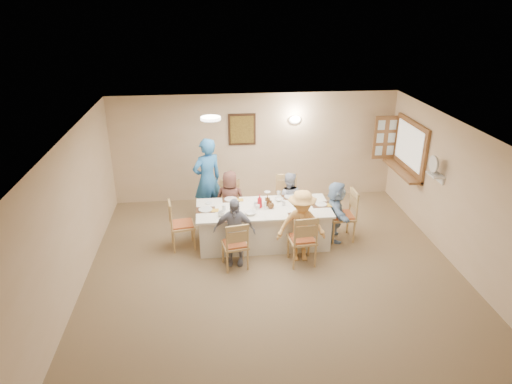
{
  "coord_description": "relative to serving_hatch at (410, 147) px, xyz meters",
  "views": [
    {
      "loc": [
        -1.03,
        -6.48,
        4.48
      ],
      "look_at": [
        -0.2,
        1.4,
        1.05
      ],
      "focal_mm": 32.0,
      "sensor_mm": 36.0,
      "label": 1
    }
  ],
  "objects": [
    {
      "name": "teacup_a",
      "position": [
        -4.09,
        -1.37,
        -0.69
      ],
      "size": [
        0.2,
        0.2,
        0.1
      ],
      "primitive_type": "imported",
      "rotation": [
        0.0,
        0.0,
        -0.33
      ],
      "color": "white",
      "rests_on": "dining_table"
    },
    {
      "name": "bowl_b",
      "position": [
        -2.93,
        -0.81,
        -0.71
      ],
      "size": [
        0.23,
        0.23,
        0.05
      ],
      "primitive_type": "imported",
      "rotation": [
        0.0,
        0.0,
        -0.17
      ],
      "color": "white",
      "rests_on": "dining_table"
    },
    {
      "name": "napkin_bl",
      "position": [
        -3.7,
        -0.72,
        -0.73
      ],
      "size": [
        0.13,
        0.13,
        0.01
      ],
      "primitive_type": "cube",
      "color": "gold",
      "rests_on": "dining_table"
    },
    {
      "name": "napkin_re",
      "position": [
        -1.98,
        -1.14,
        -0.73
      ],
      "size": [
        0.15,
        0.15,
        0.01
      ],
      "primitive_type": "cube",
      "color": "gold",
      "rests_on": "dining_table"
    },
    {
      "name": "drinking_glass",
      "position": [
        -3.43,
        -1.04,
        -0.68
      ],
      "size": [
        0.06,
        0.06,
        0.1
      ],
      "primitive_type": "cylinder",
      "color": "silver",
      "rests_on": "dining_table"
    },
    {
      "name": "placemat_fl",
      "position": [
        -3.88,
        -1.51,
        -0.74
      ],
      "size": [
        0.37,
        0.28,
        0.01
      ],
      "primitive_type": "cube",
      "color": "#472B19",
      "rests_on": "dining_table"
    },
    {
      "name": "placemat_re",
      "position": [
        -2.16,
        -1.09,
        -0.74
      ],
      "size": [
        0.36,
        0.27,
        0.01
      ],
      "primitive_type": "cube",
      "color": "#472B19",
      "rests_on": "dining_table"
    },
    {
      "name": "ground",
      "position": [
        -3.21,
        -2.4,
        -1.5
      ],
      "size": [
        7.0,
        7.0,
        0.0
      ],
      "primitive_type": "plane",
      "color": "#847056"
    },
    {
      "name": "condiment_malt",
      "position": [
        -3.14,
        -1.13,
        -0.66
      ],
      "size": [
        0.14,
        0.14,
        0.16
      ],
      "primitive_type": "imported",
      "rotation": [
        0.0,
        0.0,
        0.07
      ],
      "color": "#533216",
      "rests_on": "dining_table"
    },
    {
      "name": "shutter_door",
      "position": [
        -0.26,
        0.76,
        0.0
      ],
      "size": [
        0.55,
        0.04,
        1.0
      ],
      "primitive_type": "cube",
      "color": "brown",
      "rests_on": "room_walls"
    },
    {
      "name": "diner_right_end",
      "position": [
        -1.86,
        -1.09,
        -0.89
      ],
      "size": [
        1.21,
        0.61,
        1.22
      ],
      "primitive_type": "imported",
      "rotation": [
        0.0,
        0.0,
        1.46
      ],
      "color": "#90B1D8",
      "rests_on": "ground"
    },
    {
      "name": "placemat_bl",
      "position": [
        -3.88,
        -0.67,
        -0.74
      ],
      "size": [
        0.34,
        0.25,
        0.01
      ],
      "primitive_type": "cube",
      "color": "#472B19",
      "rests_on": "dining_table"
    },
    {
      "name": "wall_sconce",
      "position": [
        -2.31,
        1.04,
        0.4
      ],
      "size": [
        0.26,
        0.09,
        0.18
      ],
      "primitive_type": "ellipsoid",
      "color": "white",
      "rests_on": "room_walls"
    },
    {
      "name": "chair_back_left",
      "position": [
        -3.88,
        -0.29,
        -1.02
      ],
      "size": [
        0.48,
        0.48,
        0.96
      ],
      "primitive_type": null,
      "rotation": [
        0.0,
        0.0,
        -0.05
      ],
      "color": "tan",
      "rests_on": "ground"
    },
    {
      "name": "placemat_fr",
      "position": [
        -2.68,
        -1.51,
        -0.74
      ],
      "size": [
        0.37,
        0.27,
        0.01
      ],
      "primitive_type": "cube",
      "color": "#472B19",
      "rests_on": "dining_table"
    },
    {
      "name": "plate_fl",
      "position": [
        -3.88,
        -1.51,
        -0.73
      ],
      "size": [
        0.23,
        0.23,
        0.01
      ],
      "primitive_type": "cylinder",
      "color": "white",
      "rests_on": "dining_table"
    },
    {
      "name": "plate_bl",
      "position": [
        -3.88,
        -0.67,
        -0.73
      ],
      "size": [
        0.25,
        0.25,
        0.02
      ],
      "primitive_type": "cylinder",
      "color": "white",
      "rests_on": "dining_table"
    },
    {
      "name": "napkin_fl",
      "position": [
        -3.7,
        -1.56,
        -0.73
      ],
      "size": [
        0.13,
        0.13,
        0.01
      ],
      "primitive_type": "cube",
      "color": "gold",
      "rests_on": "dining_table"
    },
    {
      "name": "plate_br",
      "position": [
        -2.68,
        -0.67,
        -0.73
      ],
      "size": [
        0.25,
        0.25,
        0.02
      ],
      "primitive_type": "cylinder",
      "color": "white",
      "rests_on": "dining_table"
    },
    {
      "name": "condiment_ketchup",
      "position": [
        -3.35,
        -1.08,
        -0.61
      ],
      "size": [
        0.16,
        0.16,
        0.26
      ],
      "primitive_type": "imported",
      "rotation": [
        0.0,
        0.0,
        -0.29
      ],
      "color": "#B60F18",
      "rests_on": "dining_table"
    },
    {
      "name": "serving_hatch",
      "position": [
        0.0,
        0.0,
        0.0
      ],
      "size": [
        0.06,
        1.5,
        1.15
      ],
      "primitive_type": "cube",
      "color": "brown",
      "rests_on": "room_walls"
    },
    {
      "name": "bowl_a",
      "position": [
        -3.55,
        -1.35,
        -0.71
      ],
      "size": [
        0.35,
        0.35,
        0.05
      ],
      "primitive_type": "imported",
      "rotation": [
        0.0,
        0.0,
        0.36
      ],
      "color": "white",
      "rests_on": "dining_table"
    },
    {
      "name": "placemat_br",
      "position": [
        -2.68,
        -0.67,
        -0.74
      ],
      "size": [
        0.35,
        0.26,
        0.01
      ],
      "primitive_type": "cube",
      "color": "#472B19",
      "rests_on": "dining_table"
    },
    {
      "name": "chair_front_left",
      "position": [
        -3.88,
        -1.89,
        -1.04
      ],
      "size": [
        0.52,
        0.52,
        0.93
      ],
      "primitive_type": null,
      "rotation": [
        0.0,
        0.0,
        3.32
      ],
      "color": "tan",
      "rests_on": "ground"
    },
    {
      "name": "diner_front_left",
      "position": [
        -3.88,
        -1.77,
        -0.86
      ],
      "size": [
        0.85,
        0.55,
        1.28
      ],
      "primitive_type": "imported",
      "rotation": [
        0.0,
        0.0,
        -0.16
      ],
      "color": "#8E8E9F",
      "rests_on": "ground"
    },
    {
      "name": "teacup_b",
      "position": [
        -2.9,
        -0.53,
        -0.7
      ],
      "size": [
        0.11,
        0.11,
        0.08
      ],
      "primitive_type": "imported",
      "rotation": [
        0.0,
        0.0,
        -0.16
      ],
      "color": "white",
      "rests_on": "dining_table"
    },
    {
      "name": "plate_le",
      "position": [
        -4.38,
        -1.09,
        -0.73
      ],
      "size": [
        0.26,
        0.26,
        0.02
      ],
      "primitive_type": "cylinder",
      "color": "white",
      "rests_on": "dining_table"
    },
    {
      "name": "placemat_le",
      "position": [
        -4.38,
        -1.09,
        -0.74
      ],
      "size": [
        0.36,
        0.27,
        0.01
      ],
      "primitive_type": "cube",
      "color": "#472B19",
      "rests_on": "dining_table"
    },
    {
      "name": "caregiver",
      "position": [
        -4.33,
        0.06,
        -0.59
      ],
      "size": [
        1.03,
        1.0,
        1.82
      ],
      "primitive_type": "imported",
      "rotation": [
        0.0,
        0.0,
        3.65
      ],
      "color": "#2C72BA",
      "rests_on": "ground"
    },
    {
      "name": "ceiling_light",
      "position": [
        -4.21,
        -0.9,
        0.97
      ],
      "size": [
        0.36,
        0.36,
        0.05
      ],
      "primitive_type": "cylinder",
      "color": "white",
      "rests_on": "room_walls"
    },
    {
      "name": "chair_right_end",
      "position": [
        -1.73,
        -1.09,
        -0.98
      ],
      "size": [
        0.5,
        0.5,
        1.03
      ],
      "primitive_type": null,
      "rotation": [
        0.0,
        0.0,
        -1.56
      ],
      "color": "tan",
      "rests_on": "ground"
    },
    {
      "name": "chair_front_right",
      "position": [
        -2.68,
        -1.89,
        -1.0
      ],
      "size": [
        0.52,
        0.52,
        1.0
      ],
      "primitive_type": null,
      "rotation": [
        0.0,
        0.0,
        3.22
      ],
      "color": "tan",
      "rests_on": "ground"
    },
    {
      "name": "plate_fr",
      "position": [
        -2.68,
        -1.51,
        -0.73
      ],
      "size": [
        0.25,
        0.25,
        0.02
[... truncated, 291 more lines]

